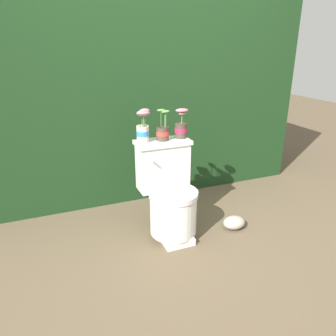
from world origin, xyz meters
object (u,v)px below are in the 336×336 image
potted_plant_middle (181,127)px  garden_stone (234,223)px  toilet (169,195)px  potted_plant_midleft (163,131)px  potted_plant_left (143,127)px

potted_plant_middle → garden_stone: size_ratio=1.25×
toilet → potted_plant_middle: size_ratio=3.13×
toilet → potted_plant_midleft: 0.48m
toilet → potted_plant_middle: (0.15, 0.14, 0.47)m
potted_plant_midleft → garden_stone: size_ratio=1.25×
toilet → potted_plant_midleft: potted_plant_midleft is taller
toilet → garden_stone: size_ratio=3.92×
potted_plant_left → garden_stone: bearing=-23.6°
potted_plant_left → potted_plant_middle: 0.30m
potted_plant_midleft → toilet: bearing=-91.5°
potted_plant_left → potted_plant_midleft: (0.15, -0.01, -0.04)m
garden_stone → potted_plant_middle: bearing=141.1°
potted_plant_middle → garden_stone: bearing=-38.9°
potted_plant_left → garden_stone: size_ratio=1.35×
potted_plant_left → potted_plant_middle: potted_plant_left is taller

